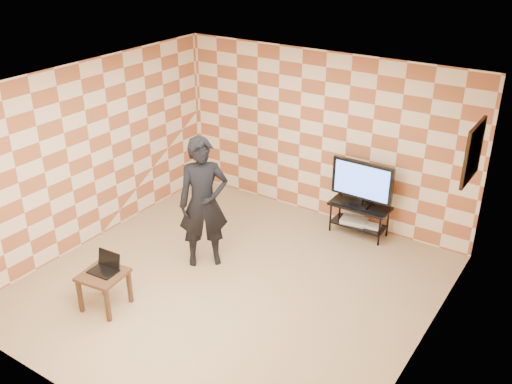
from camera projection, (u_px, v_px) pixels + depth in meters
floor at (231, 285)px, 7.67m from camera, size 5.00×5.00×0.00m
wall_back at (322, 137)px, 8.96m from camera, size 5.00×0.02×2.70m
wall_front at (69, 295)px, 5.21m from camera, size 5.00×0.02×2.70m
wall_left at (91, 154)px, 8.33m from camera, size 0.02×5.00×2.70m
wall_right at (427, 254)px, 5.84m from camera, size 0.02×5.00×2.70m
ceiling at (227, 89)px, 6.50m from camera, size 5.00×5.00×0.02m
wall_art at (473, 152)px, 6.76m from camera, size 0.04×0.72×0.72m
tv_stand at (359, 213)px, 8.77m from camera, size 0.92×0.41×0.50m
tv at (362, 182)px, 8.54m from camera, size 0.97×0.19×0.70m
dvd_player at (354, 221)px, 8.87m from camera, size 0.42×0.33×0.06m
game_console at (373, 226)px, 8.73m from camera, size 0.24×0.18×0.05m
side_table at (103, 279)px, 7.07m from camera, size 0.58×0.58×0.50m
laptop at (105, 267)px, 7.08m from camera, size 0.36×0.29×0.23m
person at (203, 203)px, 7.79m from camera, size 0.81×0.80×1.88m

